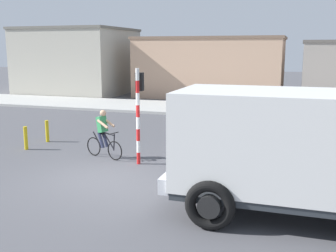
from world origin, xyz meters
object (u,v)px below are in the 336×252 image
(cyclist, at_px, (103,134))
(car_red_near, at_px, (311,112))
(traffic_light_pole, at_px, (139,103))
(car_white_mid, at_px, (302,126))
(truck_foreground, at_px, (292,146))
(bollard_near, at_px, (26,138))
(bollard_far, at_px, (47,131))

(cyclist, bearing_deg, car_red_near, 47.67)
(traffic_light_pole, relative_size, car_white_mid, 0.75)
(truck_foreground, distance_m, car_white_mid, 7.40)
(cyclist, height_order, car_red_near, cyclist)
(truck_foreground, relative_size, car_white_mid, 1.26)
(traffic_light_pole, relative_size, bollard_near, 3.56)
(cyclist, distance_m, bollard_near, 3.42)
(traffic_light_pole, bearing_deg, cyclist, 169.34)
(car_white_mid, xyz_separation_m, bollard_far, (-10.03, -2.46, -0.37))
(bollard_far, bearing_deg, car_white_mid, 13.78)
(car_white_mid, relative_size, bollard_near, 4.77)
(truck_foreground, xyz_separation_m, cyclist, (-6.40, 3.33, -0.80))
(car_white_mid, bearing_deg, car_red_near, 83.63)
(truck_foreground, relative_size, cyclist, 3.15)
(car_white_mid, distance_m, bollard_far, 10.34)
(car_red_near, bearing_deg, traffic_light_pole, -124.88)
(cyclist, xyz_separation_m, bollard_far, (-3.39, 1.56, -0.41))
(traffic_light_pole, bearing_deg, car_red_near, 55.12)
(truck_foreground, height_order, bollard_far, truck_foreground)
(truck_foreground, distance_m, bollard_near, 10.46)
(car_red_near, bearing_deg, bollard_near, -143.99)
(bollard_near, xyz_separation_m, bollard_far, (0.00, 1.40, 0.00))
(car_white_mid, bearing_deg, bollard_near, -158.95)
(cyclist, distance_m, bollard_far, 3.75)
(cyclist, distance_m, traffic_light_pole, 1.92)
(traffic_light_pole, height_order, bollard_near, traffic_light_pole)
(truck_foreground, relative_size, bollard_far, 6.03)
(truck_foreground, bearing_deg, car_white_mid, 88.11)
(truck_foreground, xyz_separation_m, bollard_far, (-9.79, 4.89, -1.22))
(cyclist, bearing_deg, truck_foreground, -27.47)
(traffic_light_pole, xyz_separation_m, car_white_mid, (5.18, 4.30, -1.25))
(car_white_mid, xyz_separation_m, bollard_near, (-10.03, -3.86, -0.37))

